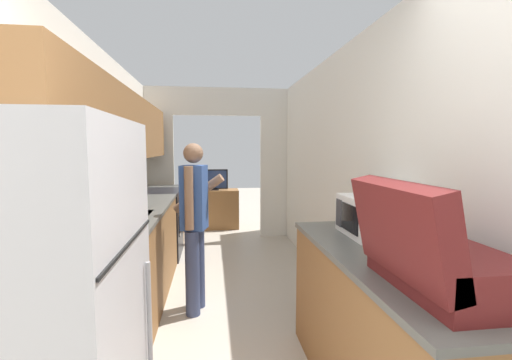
# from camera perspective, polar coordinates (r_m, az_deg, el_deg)

# --- Properties ---
(wall_left) EXTENTS (0.38, 7.39, 2.50)m
(wall_left) POSITION_cam_1_polar(r_m,az_deg,el_deg) (3.22, -25.87, 3.70)
(wall_left) COLOR silver
(wall_left) RESTS_ON ground_plane
(wall_right) EXTENTS (0.06, 7.39, 2.50)m
(wall_right) POSITION_cam_1_polar(r_m,az_deg,el_deg) (2.93, 19.02, -0.28)
(wall_right) COLOR silver
(wall_right) RESTS_ON ground_plane
(wall_far_with_doorway) EXTENTS (2.74, 0.06, 2.50)m
(wall_far_with_doorway) POSITION_cam_1_polar(r_m,az_deg,el_deg) (5.74, -6.38, 4.37)
(wall_far_with_doorway) COLOR silver
(wall_far_with_doorway) RESTS_ON ground_plane
(counter_left) EXTENTS (0.62, 3.89, 0.93)m
(counter_left) POSITION_cam_1_polar(r_m,az_deg,el_deg) (3.58, -19.89, -12.14)
(counter_left) COLOR brown
(counter_left) RESTS_ON ground_plane
(counter_right) EXTENTS (0.62, 1.74, 0.93)m
(counter_right) POSITION_cam_1_polar(r_m,az_deg,el_deg) (2.27, 20.56, -22.78)
(counter_right) COLOR brown
(counter_right) RESTS_ON ground_plane
(refrigerator) EXTENTS (0.79, 0.78, 1.63)m
(refrigerator) POSITION_cam_1_polar(r_m,az_deg,el_deg) (1.63, -33.96, -21.32)
(refrigerator) COLOR #B7B7BC
(refrigerator) RESTS_ON ground_plane
(range_oven) EXTENTS (0.66, 0.80, 1.07)m
(range_oven) POSITION_cam_1_polar(r_m,az_deg,el_deg) (5.03, -16.00, -6.87)
(range_oven) COLOR black
(range_oven) RESTS_ON ground_plane
(person) EXTENTS (0.51, 0.43, 1.56)m
(person) POSITION_cam_1_polar(r_m,az_deg,el_deg) (3.21, -10.22, -7.11)
(person) COLOR #384266
(person) RESTS_ON ground_plane
(suitcase) EXTENTS (0.49, 0.65, 0.46)m
(suitcase) POSITION_cam_1_polar(r_m,az_deg,el_deg) (1.63, 26.92, -11.04)
(suitcase) COLOR #5B1919
(suitcase) RESTS_ON counter_right
(microwave) EXTENTS (0.35, 0.44, 0.27)m
(microwave) POSITION_cam_1_polar(r_m,az_deg,el_deg) (2.46, 18.70, -5.73)
(microwave) COLOR white
(microwave) RESTS_ON counter_right
(book_stack) EXTENTS (0.24, 0.30, 0.05)m
(book_stack) POSITION_cam_1_polar(r_m,az_deg,el_deg) (2.12, 21.88, -10.59)
(book_stack) COLOR #C67028
(book_stack) RESTS_ON counter_right
(tv_cabinet) EXTENTS (0.99, 0.42, 0.73)m
(tv_cabinet) POSITION_cam_1_polar(r_m,az_deg,el_deg) (6.53, -7.35, -4.81)
(tv_cabinet) COLOR brown
(tv_cabinet) RESTS_ON ground_plane
(television) EXTENTS (0.60, 0.16, 0.39)m
(television) POSITION_cam_1_polar(r_m,az_deg,el_deg) (6.42, -7.42, 0.01)
(television) COLOR black
(television) RESTS_ON tv_cabinet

